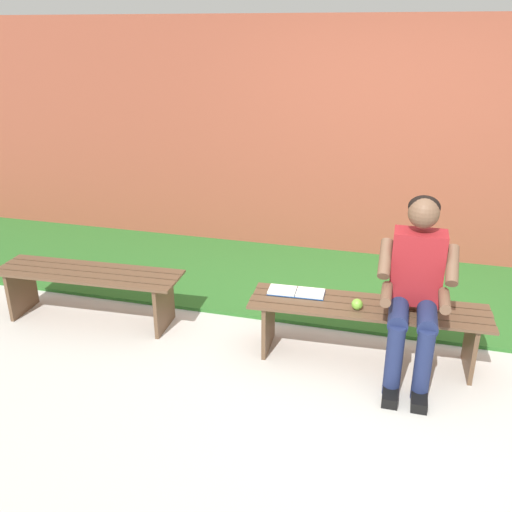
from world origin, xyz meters
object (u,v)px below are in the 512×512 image
Objects in this scene: bench_far at (89,284)px; book_open at (296,292)px; apple at (357,304)px; bench_near at (367,318)px; person_seated at (416,285)px.

book_open is at bearing -178.09° from bench_far.
apple is (-2.13, 0.08, 0.15)m from bench_far.
bench_far is at bearing -2.10° from apple.
book_open is at bearing -16.56° from apple.
bench_near is 1.35× the size of person_seated.
bench_far is 1.23× the size of person_seated.
book_open is at bearing -10.72° from person_seated.
bench_near is 0.18m from apple.
book_open reaches higher than bench_far.
book_open is (0.45, -0.13, -0.03)m from apple.
bench_near is 4.00× the size of book_open.
bench_far is 2.14m from apple.
bench_far is at bearing 0.00° from bench_near.
person_seated is at bearing 176.78° from apple.
bench_near is 1.10× the size of bench_far.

